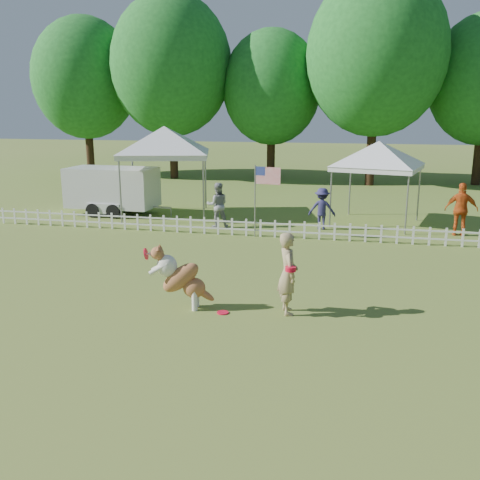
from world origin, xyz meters
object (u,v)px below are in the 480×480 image
Objects in this scene: dog at (182,278)px; cargo_trailer at (113,190)px; flag_pole at (255,201)px; spectator_a at (218,205)px; spectator_c at (461,209)px; spectator_b at (322,209)px; handler at (288,273)px; canopy_tent_left at (166,172)px; frisbee_on_turf at (223,313)px; canopy_tent_right at (377,184)px.

cargo_trailer is at bearing 114.49° from dog.
flag_pole is 1.49× the size of spectator_a.
cargo_trailer is 7.11m from flag_pole.
spectator_c is (6.87, 1.73, -0.31)m from flag_pole.
spectator_a is at bearing 7.68° from spectator_b.
handler is at bearing 64.96° from spectator_c.
canopy_tent_left is at bearing -52.50° from spectator_a.
spectator_b is (2.38, 8.69, 0.05)m from dog.
spectator_c is (6.16, 8.83, 0.90)m from frisbee_on_turf.
canopy_tent_left reaches higher than cargo_trailer.
canopy_tent_left is (-4.04, 9.93, 1.06)m from dog.
handler is at bearing -71.86° from canopy_tent_left.
cargo_trailer is (-6.32, 9.75, 0.28)m from dog.
canopy_tent_right is 6.03m from spectator_a.
handler is 12.83m from cargo_trailer.
spectator_c reaches higher than spectator_a.
spectator_b is at bearing -25.88° from canopy_tent_left.
cargo_trailer is (-7.26, 9.85, 0.97)m from frisbee_on_turf.
handler is 11.62m from canopy_tent_left.
cargo_trailer reaches higher than frisbee_on_turf.
cargo_trailer is 13.46m from spectator_c.
frisbee_on_turf is 0.10× the size of flag_pole.
canopy_tent_right reaches higher than handler.
canopy_tent_left is 3.28m from spectator_a.
handler is at bearing -2.80° from dog.
handler is 2.30m from dog.
handler is at bearing -64.60° from flag_pole.
frisbee_on_turf is 0.08× the size of canopy_tent_right.
spectator_b is at bearing 4.89° from spectator_c.
dog is 8.34m from spectator_a.
cargo_trailer reaches higher than spectator_b.
dog is 0.76× the size of spectator_c.
flag_pole is at bearing 79.60° from dog.
dog is 0.85× the size of spectator_a.
spectator_a is 0.90× the size of spectator_c.
flag_pole is at bearing 38.96° from spectator_b.
canopy_tent_right is at bearing 46.10° from flag_pole.
canopy_tent_left reaches higher than spectator_c.
spectator_b is at bearing 46.99° from flag_pole.
canopy_tent_left reaches higher than canopy_tent_right.
handler is 1.64m from frisbee_on_turf.
canopy_tent_left is 5.21m from flag_pole.
canopy_tent_right is (3.34, 10.21, 1.51)m from frisbee_on_turf.
canopy_tent_left is 0.79× the size of cargo_trailer.
frisbee_on_turf is (0.94, -0.11, -0.69)m from dog.
canopy_tent_right reaches higher than flag_pole.
flag_pole is (4.27, -2.94, -0.54)m from canopy_tent_left.
spectator_b is (8.69, -1.05, -0.23)m from cargo_trailer.
frisbee_on_turf is 12.28m from cargo_trailer.
dog is at bearing -83.37° from flag_pole.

